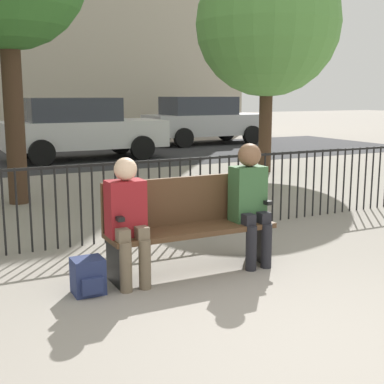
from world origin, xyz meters
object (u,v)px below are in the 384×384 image
object	(u,v)px
parked_car_1	(81,128)
parked_car_2	(204,120)
seated_person_1	(250,197)
park_bench	(188,221)
seated_person_0	(128,215)
backpack	(88,276)
tree_3	(268,24)

from	to	relation	value
parked_car_1	parked_car_2	xyz separation A→B (m)	(4.98, 2.40, 0.00)
seated_person_1	parked_car_2	bearing A→B (deg)	63.89
park_bench	parked_car_1	distance (m)	9.51
seated_person_0	seated_person_1	xyz separation A→B (m)	(1.31, 0.00, 0.05)
seated_person_1	parked_car_2	distance (m)	13.27
seated_person_0	backpack	bearing A→B (deg)	-170.87
park_bench	seated_person_0	distance (m)	0.71
park_bench	seated_person_0	world-z (taller)	seated_person_0
park_bench	parked_car_2	distance (m)	13.45
seated_person_1	backpack	size ratio (longest dim) A/B	3.89
park_bench	tree_3	xyz separation A→B (m)	(4.54, 5.30, 2.70)
park_bench	backpack	distance (m)	1.14
tree_3	parked_car_1	world-z (taller)	tree_3
park_bench	tree_3	size ratio (longest dim) A/B	0.35
backpack	parked_car_1	size ratio (longest dim) A/B	0.08
park_bench	tree_3	distance (m)	7.49
seated_person_0	seated_person_1	size ratio (longest dim) A/B	0.94
seated_person_1	backpack	bearing A→B (deg)	-177.71
seated_person_1	parked_car_1	xyz separation A→B (m)	(0.86, 9.51, 0.14)
seated_person_1	seated_person_0	bearing A→B (deg)	-179.82
park_bench	seated_person_0	size ratio (longest dim) A/B	1.44
seated_person_0	tree_3	distance (m)	7.95
tree_3	parked_car_1	xyz separation A→B (m)	(-3.05, 4.08, -2.35)
park_bench	backpack	world-z (taller)	park_bench
tree_3	parked_car_2	world-z (taller)	tree_3
park_bench	parked_car_2	bearing A→B (deg)	61.23
parked_car_1	seated_person_1	bearing A→B (deg)	-95.14
parked_car_1	backpack	bearing A→B (deg)	-104.99
park_bench	seated_person_1	bearing A→B (deg)	-11.24
park_bench	seated_person_1	xyz separation A→B (m)	(0.63, -0.13, 0.21)
park_bench	seated_person_0	bearing A→B (deg)	-169.10
parked_car_2	parked_car_1	bearing A→B (deg)	-154.25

